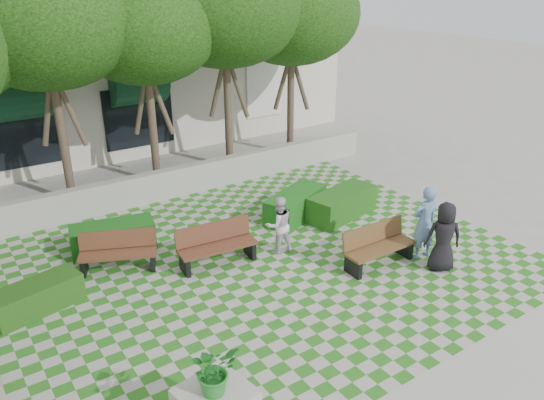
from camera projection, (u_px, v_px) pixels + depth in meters
ground at (291, 283)px, 12.06m from camera, size 90.00×90.00×0.00m
lawn at (267, 264)px, 12.81m from camera, size 12.00×12.00×0.00m
retaining_wall at (174, 182)px, 16.58m from camera, size 15.00×0.36×0.90m
bench_east at (378, 246)px, 12.66m from camera, size 1.88×0.64×0.99m
bench_mid at (217, 245)px, 12.70m from camera, size 1.96×0.82×1.00m
bench_west at (118, 252)px, 12.45m from camera, size 1.86×1.27×0.93m
hedge_east at (342, 204)px, 15.17m from camera, size 2.34×1.32×0.77m
hedge_midright at (295, 205)px, 15.13m from camera, size 2.32×1.65×0.75m
hedge_midleft at (113, 237)px, 13.36m from camera, size 2.17×1.25×0.71m
hedge_west at (37, 297)px, 10.98m from camera, size 1.90×1.08×0.63m
person_blue at (424, 223)px, 12.79m from camera, size 0.74×0.55×1.88m
person_dark at (443, 237)px, 12.30m from camera, size 0.99×0.91×1.70m
person_white at (279, 225)px, 13.13m from camera, size 0.79×0.66×1.48m
tree_row at (98, 28)px, 13.54m from camera, size 17.70×13.40×7.41m
building at (112, 75)px, 22.21m from camera, size 18.00×8.92×5.15m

